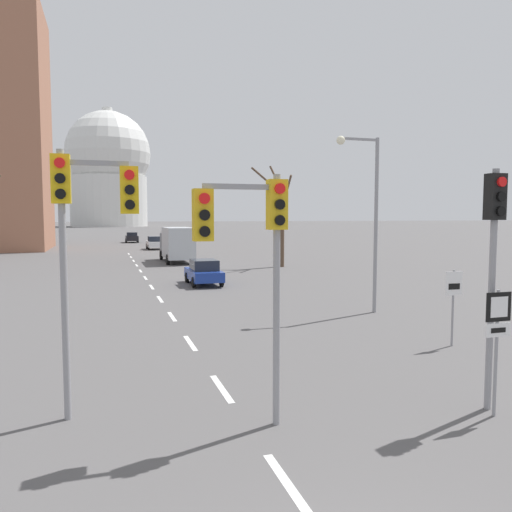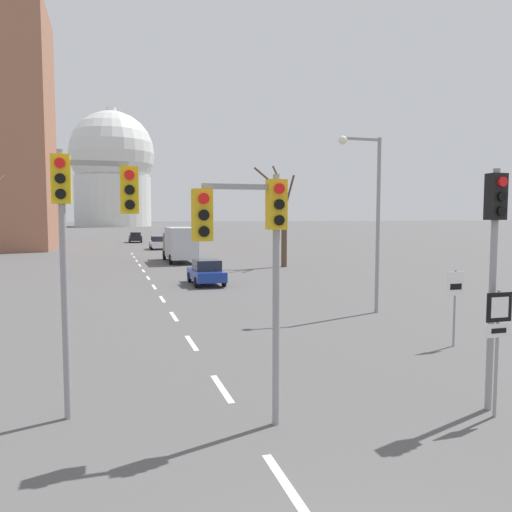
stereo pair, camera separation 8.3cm
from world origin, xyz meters
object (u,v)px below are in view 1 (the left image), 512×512
Objects in this scene: sedan_near_left at (204,272)px; delivery_truck at (177,243)px; traffic_signal_near_right at (494,243)px; speed_limit_sign at (453,295)px; sedan_near_right at (132,237)px; sedan_mid_centre at (155,243)px; street_lamp_right at (368,205)px; route_sign_post at (497,330)px; traffic_signal_near_left at (85,217)px; traffic_signal_centre_tall at (252,237)px.

delivery_truck reaches higher than sedan_near_left.
speed_limit_sign is (2.75, 4.60, -1.91)m from traffic_signal_near_right.
sedan_mid_centre is (1.85, -17.71, 0.02)m from sedan_near_right.
sedan_near_right is 0.56× the size of delivery_truck.
sedan_mid_centre is at bearing 95.92° from street_lamp_right.
sedan_mid_centre reaches higher than sedan_near_right.
street_lamp_right is at bearing -84.08° from sedan_mid_centre.
traffic_signal_near_right is 21.32m from sedan_near_left.
route_sign_post is 11.45m from street_lamp_right.
traffic_signal_near_right is 54.71m from sedan_mid_centre.
traffic_signal_near_left is 1.38× the size of sedan_near_left.
route_sign_post reaches higher than sedan_near_left.
traffic_signal_near_left is at bearing -100.95° from delivery_truck.
sedan_near_left is at bearing -88.36° from sedan_near_right.
delivery_truck is at bearing -86.76° from sedan_near_right.
sedan_near_right is (-6.44, 62.02, -3.78)m from street_lamp_right.
speed_limit_sign is 0.33× the size of street_lamp_right.
traffic_signal_near_left reaches higher than delivery_truck.
speed_limit_sign is at bearing -73.72° from sedan_near_left.
traffic_signal_near_right is 1.27× the size of sedan_near_right.
route_sign_post is 0.36× the size of street_lamp_right.
sedan_near_right is at bearing 86.24° from traffic_signal_near_left.
traffic_signal_centre_tall reaches higher than sedan_near_left.
street_lamp_right is 1.86× the size of sedan_mid_centre.
traffic_signal_near_right reaches higher than sedan_mid_centre.
street_lamp_right is at bearing 73.90° from route_sign_post.
traffic_signal_centre_tall reaches higher than sedan_near_right.
traffic_signal_near_right is 1.28× the size of sedan_mid_centre.
traffic_signal_centre_tall reaches higher than sedan_mid_centre.
delivery_truck is (0.18, -18.16, 0.86)m from sedan_mid_centre.
traffic_signal_near_right is at bearing -105.84° from street_lamp_right.
speed_limit_sign is (2.90, 4.97, -0.15)m from route_sign_post.
traffic_signal_near_right is 0.94× the size of traffic_signal_near_left.
traffic_signal_centre_tall is at bearing -95.76° from delivery_truck.
traffic_signal_near_left reaches higher than traffic_signal_centre_tall.
route_sign_post is 55.01m from sedan_mid_centre.
sedan_mid_centre is at bearing 91.75° from traffic_signal_near_right.
traffic_signal_near_left is 0.76× the size of delivery_truck.
traffic_signal_near_right is 0.69× the size of street_lamp_right.
traffic_signal_centre_tall is 5.39m from route_sign_post.
traffic_signal_centre_tall is 1.24× the size of sedan_mid_centre.
route_sign_post is at bearing -10.83° from traffic_signal_centre_tall.
traffic_signal_near_left is at bearing 154.09° from traffic_signal_centre_tall.
sedan_near_right is (-6.27, 67.72, -0.83)m from speed_limit_sign.
sedan_mid_centre is (-1.67, 54.61, -2.72)m from traffic_signal_near_right.
traffic_signal_centre_tall is 20.89m from sedan_near_left.
traffic_signal_near_left is 1.35× the size of sedan_near_right.
sedan_near_right is at bearing 92.79° from traffic_signal_near_right.
traffic_signal_centre_tall reaches higher than route_sign_post.
traffic_signal_near_left is at bearing -143.32° from street_lamp_right.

